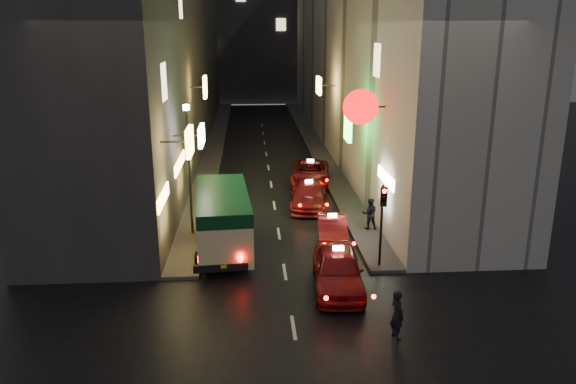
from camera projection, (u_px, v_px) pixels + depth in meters
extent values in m
cube|color=#3D3A37|center=(163.00, 37.00, 44.58)|extent=(6.00, 52.00, 18.00)
cube|color=#FFCD59|center=(190.00, 142.00, 22.93)|extent=(0.18, 1.70, 1.13)
cube|color=white|center=(201.00, 136.00, 26.98)|extent=(0.18, 1.99, 0.93)
cube|color=yellow|center=(205.00, 87.00, 35.03)|extent=(0.18, 1.22, 1.38)
cube|color=#FFCD59|center=(163.00, 197.00, 23.20)|extent=(0.10, 2.98, 0.55)
cube|color=yellow|center=(180.00, 163.00, 29.00)|extent=(0.10, 4.07, 0.55)
cube|color=#FFCD59|center=(189.00, 143.00, 34.01)|extent=(0.10, 3.07, 0.55)
cube|color=#FFE5B2|center=(164.00, 82.00, 24.18)|extent=(0.06, 1.30, 1.60)
cube|color=#FFE5B2|center=(180.00, 3.00, 30.83)|extent=(0.06, 1.30, 1.60)
cube|color=beige|center=(362.00, 36.00, 45.68)|extent=(6.00, 52.00, 18.00)
cylinder|color=#F20A0A|center=(361.00, 107.00, 26.00)|extent=(1.65, 0.18, 1.65)
cube|color=#2FEF3B|center=(348.00, 121.00, 29.73)|extent=(0.18, 1.49, 2.16)
cube|color=#FFCD59|center=(319.00, 85.00, 40.27)|extent=(0.18, 1.84, 1.25)
cube|color=white|center=(386.00, 178.00, 26.16)|extent=(0.10, 2.95, 0.55)
cube|color=#FFE5B2|center=(377.00, 60.00, 27.53)|extent=(0.06, 1.30, 1.60)
cube|color=#36353B|center=(256.00, 17.00, 75.17)|extent=(30.00, 10.00, 22.00)
cube|color=#4A4745|center=(215.00, 146.00, 47.38)|extent=(1.50, 52.00, 0.15)
cube|color=#4A4745|center=(315.00, 145.00, 47.96)|extent=(1.50, 52.00, 0.15)
cube|color=beige|center=(223.00, 218.00, 25.06)|extent=(2.68, 6.49, 2.33)
cube|color=#0B3A1A|center=(222.00, 199.00, 24.80)|extent=(2.70, 6.51, 0.58)
cube|color=black|center=(223.00, 211.00, 25.29)|extent=(2.52, 3.96, 0.53)
cube|color=black|center=(221.00, 268.00, 22.36)|extent=(2.18, 0.34, 0.32)
cube|color=#FF0A05|center=(200.00, 259.00, 22.11)|extent=(0.19, 0.06, 0.30)
cube|color=#FF0A05|center=(240.00, 258.00, 22.22)|extent=(0.19, 0.06, 0.30)
cylinder|color=black|center=(205.00, 228.00, 27.26)|extent=(0.23, 0.80, 0.80)
cylinder|color=black|center=(246.00, 260.00, 23.51)|extent=(0.23, 0.80, 0.80)
imported|color=maroon|center=(338.00, 266.00, 21.59)|extent=(2.85, 5.98, 1.85)
cube|color=white|center=(338.00, 242.00, 21.30)|extent=(0.43, 0.21, 0.16)
sphere|color=#FF0A05|center=(326.00, 298.00, 19.00)|extent=(0.16, 0.16, 0.16)
sphere|color=#FF0A05|center=(374.00, 297.00, 19.11)|extent=(0.16, 0.16, 0.16)
imported|color=maroon|center=(332.00, 228.00, 26.27)|extent=(2.28, 4.74, 1.46)
cube|color=white|center=(333.00, 211.00, 26.04)|extent=(0.43, 0.22, 0.16)
sphere|color=#FF0A05|center=(324.00, 244.00, 24.23)|extent=(0.16, 0.16, 0.16)
sphere|color=#FF0A05|center=(354.00, 244.00, 24.31)|extent=(0.16, 0.16, 0.16)
imported|color=maroon|center=(309.00, 193.00, 31.51)|extent=(2.76, 5.30, 1.61)
cube|color=white|center=(309.00, 178.00, 31.26)|extent=(0.44, 0.24, 0.16)
sphere|color=#FF0A05|center=(300.00, 205.00, 29.26)|extent=(0.16, 0.16, 0.16)
sphere|color=#FF0A05|center=(327.00, 205.00, 29.36)|extent=(0.16, 0.16, 0.16)
imported|color=maroon|center=(310.00, 171.00, 36.14)|extent=(2.86, 5.51, 1.68)
cube|color=white|center=(310.00, 157.00, 35.87)|extent=(0.44, 0.24, 0.16)
sphere|color=#FF0A05|center=(302.00, 181.00, 33.79)|extent=(0.16, 0.16, 0.16)
sphere|color=#FF0A05|center=(327.00, 180.00, 33.89)|extent=(0.16, 0.16, 0.16)
imported|color=black|center=(397.00, 312.00, 18.13)|extent=(0.55, 0.71, 1.88)
imported|color=black|center=(370.00, 212.00, 27.59)|extent=(0.70, 0.46, 1.78)
cylinder|color=black|center=(381.00, 226.00, 23.13)|extent=(0.10, 0.10, 3.50)
cube|color=black|center=(384.00, 197.00, 22.59)|extent=(0.26, 0.18, 0.80)
sphere|color=#FF0A05|center=(385.00, 191.00, 22.41)|extent=(0.18, 0.18, 0.18)
sphere|color=black|center=(384.00, 198.00, 22.48)|extent=(0.17, 0.17, 0.17)
sphere|color=black|center=(384.00, 204.00, 22.56)|extent=(0.17, 0.17, 0.17)
cylinder|color=black|center=(190.00, 173.00, 26.42)|extent=(0.12, 0.12, 6.00)
cylinder|color=#FFE5BF|center=(186.00, 107.00, 25.54)|extent=(0.28, 0.28, 0.25)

